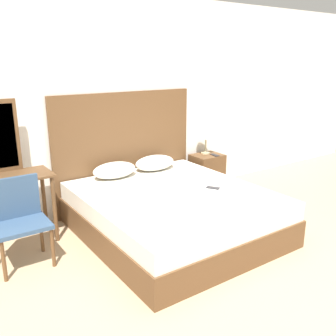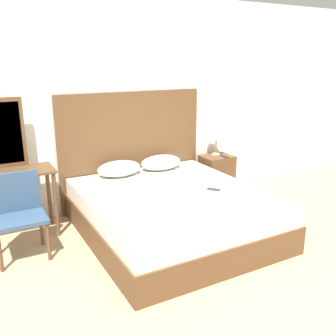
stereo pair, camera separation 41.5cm
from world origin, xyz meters
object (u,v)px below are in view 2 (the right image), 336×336
(nightstand, at_px, (216,174))
(phone_on_nightstand, at_px, (225,156))
(phone_on_bed, at_px, (214,189))
(table_lamp, at_px, (216,134))
(bed, at_px, (173,213))
(chair, at_px, (18,210))
(vanity_desk, at_px, (9,185))

(nightstand, bearing_deg, phone_on_nightstand, -53.79)
(phone_on_bed, distance_m, table_lamp, 1.43)
(bed, height_order, phone_on_bed, phone_on_bed)
(phone_on_nightstand, height_order, chair, chair)
(bed, bearing_deg, vanity_desk, 154.38)
(bed, bearing_deg, nightstand, 35.21)
(nightstand, bearing_deg, table_lamp, 71.13)
(phone_on_bed, relative_size, chair, 0.20)
(bed, bearing_deg, table_lamp, 36.83)
(nightstand, height_order, vanity_desk, vanity_desk)
(nightstand, distance_m, vanity_desk, 2.85)
(bed, relative_size, phone_on_nightstand, 13.42)
(bed, height_order, nightstand, nightstand)
(table_lamp, xyz_separation_m, phone_on_nightstand, (0.04, -0.16, -0.31))
(phone_on_bed, bearing_deg, phone_on_nightstand, 47.51)
(phone_on_nightstand, bearing_deg, table_lamp, 104.30)
(bed, distance_m, vanity_desk, 1.80)
(phone_on_bed, relative_size, nightstand, 0.29)
(bed, bearing_deg, phone_on_bed, -19.83)
(phone_on_nightstand, distance_m, chair, 2.91)
(phone_on_bed, distance_m, phone_on_nightstand, 1.28)
(table_lamp, xyz_separation_m, vanity_desk, (-2.85, -0.19, -0.26))
(phone_on_nightstand, bearing_deg, chair, -171.09)
(phone_on_bed, bearing_deg, chair, 166.26)
(phone_on_bed, distance_m, vanity_desk, 2.23)
(phone_on_nightstand, distance_m, vanity_desk, 2.89)
(table_lamp, height_order, chair, table_lamp)
(phone_on_bed, distance_m, chair, 2.07)
(bed, bearing_deg, chair, 168.03)
(nightstand, bearing_deg, phone_on_bed, -127.69)
(phone_on_bed, relative_size, phone_on_nightstand, 1.04)
(chair, bearing_deg, vanity_desk, 91.76)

